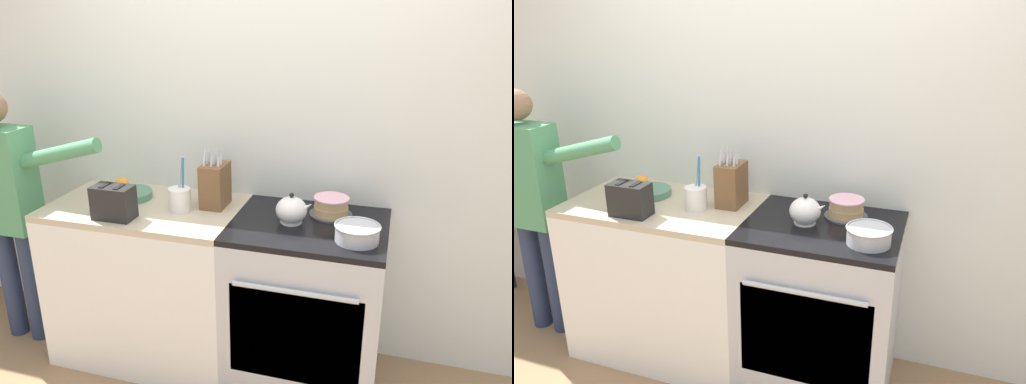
# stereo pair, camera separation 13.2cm
# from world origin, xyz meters

# --- Properties ---
(wall_back) EXTENTS (8.00, 0.04, 2.60)m
(wall_back) POSITION_xyz_m (0.00, 0.65, 1.30)
(wall_back) COLOR silver
(wall_back) RESTS_ON ground_plane
(counter_cabinet) EXTENTS (1.04, 0.63, 0.93)m
(counter_cabinet) POSITION_xyz_m (-0.64, 0.32, 0.46)
(counter_cabinet) COLOR white
(counter_cabinet) RESTS_ON ground_plane
(stove_range) EXTENTS (0.77, 0.66, 0.93)m
(stove_range) POSITION_xyz_m (0.26, 0.31, 0.46)
(stove_range) COLOR #B7BABF
(stove_range) RESTS_ON ground_plane
(layer_cake) EXTENTS (0.22, 0.22, 0.10)m
(layer_cake) POSITION_xyz_m (0.35, 0.45, 0.97)
(layer_cake) COLOR #4C4C51
(layer_cake) RESTS_ON stove_range
(tea_kettle) EXTENTS (0.19, 0.16, 0.16)m
(tea_kettle) POSITION_xyz_m (0.17, 0.31, 0.99)
(tea_kettle) COLOR white
(tea_kettle) RESTS_ON stove_range
(mixing_bowl) EXTENTS (0.21, 0.21, 0.08)m
(mixing_bowl) POSITION_xyz_m (0.50, 0.18, 0.97)
(mixing_bowl) COLOR #B7BABF
(mixing_bowl) RESTS_ON stove_range
(knife_block) EXTENTS (0.12, 0.18, 0.32)m
(knife_block) POSITION_xyz_m (-0.27, 0.41, 1.05)
(knife_block) COLOR brown
(knife_block) RESTS_ON counter_cabinet
(utensil_crock) EXTENTS (0.12, 0.12, 0.29)m
(utensil_crock) POSITION_xyz_m (-0.43, 0.30, 0.99)
(utensil_crock) COLOR silver
(utensil_crock) RESTS_ON counter_cabinet
(fruit_bowl) EXTENTS (0.25, 0.25, 0.10)m
(fruit_bowl) POSITION_xyz_m (-0.79, 0.39, 0.96)
(fruit_bowl) COLOR #4C7F66
(fruit_bowl) RESTS_ON counter_cabinet
(toaster) EXTENTS (0.22, 0.12, 0.17)m
(toaster) POSITION_xyz_m (-0.70, 0.11, 1.01)
(toaster) COLOR black
(toaster) RESTS_ON counter_cabinet
(person_baker) EXTENTS (0.89, 0.20, 1.52)m
(person_baker) POSITION_xyz_m (-1.46, 0.22, 0.90)
(person_baker) COLOR #283351
(person_baker) RESTS_ON ground_plane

